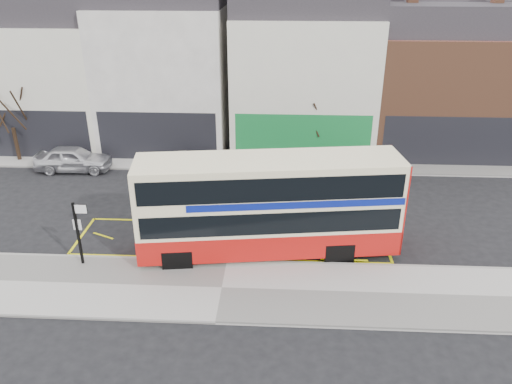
# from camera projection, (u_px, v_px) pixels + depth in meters

# --- Properties ---
(ground) EXTENTS (120.00, 120.00, 0.00)m
(ground) POSITION_uv_depth(u_px,v_px,m) (228.00, 258.00, 21.45)
(ground) COLOR black
(ground) RESTS_ON ground
(pavement) EXTENTS (40.00, 4.00, 0.15)m
(pavement) POSITION_uv_depth(u_px,v_px,m) (222.00, 289.00, 19.34)
(pavement) COLOR #A8A49F
(pavement) RESTS_ON ground
(kerb) EXTENTS (40.00, 0.15, 0.15)m
(kerb) POSITION_uv_depth(u_px,v_px,m) (227.00, 262.00, 21.08)
(kerb) COLOR gray
(kerb) RESTS_ON ground
(far_pavement) EXTENTS (50.00, 3.00, 0.15)m
(far_pavement) POSITION_uv_depth(u_px,v_px,m) (246.00, 162.00, 31.36)
(far_pavement) COLOR #A8A49F
(far_pavement) RESTS_ON ground
(road_markings) EXTENTS (14.00, 3.40, 0.01)m
(road_markings) POSITION_uv_depth(u_px,v_px,m) (232.00, 239.00, 22.90)
(road_markings) COLOR yellow
(road_markings) RESTS_ON ground
(terrace_far_left) EXTENTS (8.00, 8.01, 10.80)m
(terrace_far_left) POSITION_uv_depth(u_px,v_px,m) (50.00, 71.00, 33.58)
(terrace_far_left) COLOR beige
(terrace_far_left) RESTS_ON ground
(terrace_left) EXTENTS (8.00, 8.01, 11.80)m
(terrace_left) POSITION_uv_depth(u_px,v_px,m) (167.00, 64.00, 32.99)
(terrace_left) COLOR silver
(terrace_left) RESTS_ON ground
(terrace_green_shop) EXTENTS (9.00, 8.01, 11.30)m
(terrace_green_shop) POSITION_uv_depth(u_px,v_px,m) (303.00, 70.00, 32.67)
(terrace_green_shop) COLOR beige
(terrace_green_shop) RESTS_ON ground
(terrace_right) EXTENTS (9.00, 8.01, 10.30)m
(terrace_right) POSITION_uv_depth(u_px,v_px,m) (441.00, 79.00, 32.45)
(terrace_right) COLOR brown
(terrace_right) RESTS_ON ground
(double_decker_bus) EXTENTS (11.19, 3.96, 4.38)m
(double_decker_bus) POSITION_uv_depth(u_px,v_px,m) (270.00, 205.00, 20.95)
(double_decker_bus) COLOR #F5E8BA
(double_decker_bus) RESTS_ON ground
(bus_stop_post) EXTENTS (0.70, 0.12, 2.82)m
(bus_stop_post) POSITION_uv_depth(u_px,v_px,m) (78.00, 227.00, 20.14)
(bus_stop_post) COLOR black
(bus_stop_post) RESTS_ON pavement
(car_silver) EXTENTS (4.55, 1.98, 1.53)m
(car_silver) POSITION_uv_depth(u_px,v_px,m) (73.00, 159.00, 29.98)
(car_silver) COLOR silver
(car_silver) RESTS_ON ground
(car_grey) EXTENTS (4.05, 1.88, 1.29)m
(car_grey) POSITION_uv_depth(u_px,v_px,m) (188.00, 165.00, 29.46)
(car_grey) COLOR #43474B
(car_grey) RESTS_ON ground
(car_white) EXTENTS (4.71, 2.70, 1.28)m
(car_white) POSITION_uv_depth(u_px,v_px,m) (367.00, 171.00, 28.56)
(car_white) COLOR silver
(car_white) RESTS_ON ground
(street_tree_left) EXTENTS (2.79, 2.79, 6.02)m
(street_tree_left) POSITION_uv_depth(u_px,v_px,m) (6.00, 98.00, 29.91)
(street_tree_left) COLOR black
(street_tree_left) RESTS_ON ground
(street_tree_right) EXTENTS (2.32, 2.32, 5.01)m
(street_tree_right) POSITION_uv_depth(u_px,v_px,m) (316.00, 108.00, 30.41)
(street_tree_right) COLOR black
(street_tree_right) RESTS_ON ground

